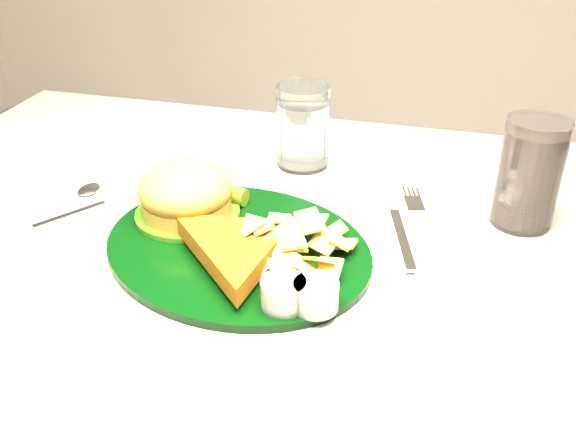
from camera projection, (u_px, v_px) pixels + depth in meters
The scene contains 8 objects.
table at pixel (275, 430), 1.02m from camera, with size 1.20×0.80×0.75m, color gray, non-canonical shape.
dinner_plate at pixel (236, 225), 0.77m from camera, with size 0.34×0.29×0.08m, color black, non-canonical shape.
water_glass at pixel (303, 126), 0.97m from camera, with size 0.08×0.08×0.13m, color white.
cola_glass at pixel (530, 173), 0.81m from camera, with size 0.08×0.08×0.14m, color black.
fork_napkin at pixel (403, 234), 0.81m from camera, with size 0.14×0.18×0.01m, color white, non-canonical shape.
spoon at pixel (69, 213), 0.86m from camera, with size 0.04×0.14×0.01m, color silver, non-canonical shape.
ramekin at pixel (118, 153), 1.01m from camera, with size 0.04×0.04×0.02m, color white.
wrapped_straw at pixel (290, 191), 0.92m from camera, with size 0.22×0.08×0.01m, color white, non-canonical shape.
Camera 1 is at (0.20, -0.68, 1.19)m, focal length 40.00 mm.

